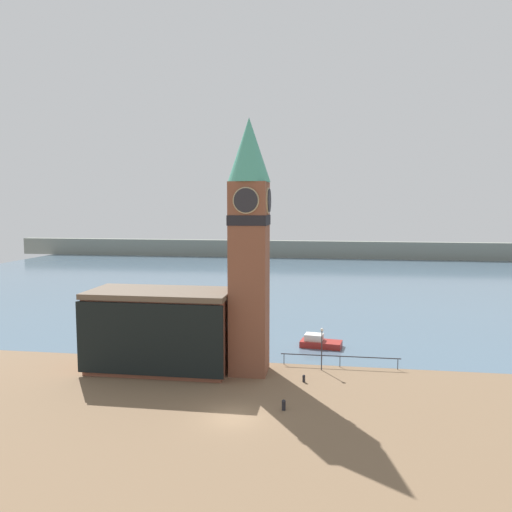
% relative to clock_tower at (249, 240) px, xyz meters
% --- Properties ---
extents(ground_plane, '(160.00, 160.00, 0.00)m').
position_rel_clock_tower_xyz_m(ground_plane, '(0.36, -10.02, -12.35)').
color(ground_plane, brown).
extents(water, '(160.00, 120.00, 0.00)m').
position_rel_clock_tower_xyz_m(water, '(0.36, 63.04, -12.35)').
color(water, slate).
rests_on(water, ground_plane).
extents(far_shoreline, '(180.00, 3.00, 5.00)m').
position_rel_clock_tower_xyz_m(far_shoreline, '(0.36, 103.04, -9.85)').
color(far_shoreline, gray).
rests_on(far_shoreline, water).
extents(pier_railing, '(11.39, 0.08, 1.09)m').
position_rel_clock_tower_xyz_m(pier_railing, '(8.36, 2.79, -11.39)').
color(pier_railing, '#232328').
rests_on(pier_railing, ground_plane).
extents(clock_tower, '(3.85, 3.85, 23.23)m').
position_rel_clock_tower_xyz_m(clock_tower, '(0.00, 0.00, 0.00)').
color(clock_tower, brown).
rests_on(clock_tower, ground_plane).
extents(pier_building, '(13.44, 6.44, 7.55)m').
position_rel_clock_tower_xyz_m(pier_building, '(-8.46, -0.36, -8.56)').
color(pier_building, brown).
rests_on(pier_building, ground_plane).
extents(boat_near, '(4.68, 2.75, 1.39)m').
position_rel_clock_tower_xyz_m(boat_near, '(6.25, 9.42, -11.85)').
color(boat_near, maroon).
rests_on(boat_near, water).
extents(mooring_bollard_near, '(0.31, 0.31, 0.84)m').
position_rel_clock_tower_xyz_m(mooring_bollard_near, '(3.96, -8.16, -11.90)').
color(mooring_bollard_near, black).
rests_on(mooring_bollard_near, ground_plane).
extents(mooring_bollard_far, '(0.25, 0.25, 0.66)m').
position_rel_clock_tower_xyz_m(mooring_bollard_far, '(5.15, -1.86, -11.99)').
color(mooring_bollard_far, black).
rests_on(mooring_bollard_far, ground_plane).
extents(lamp_post, '(0.32, 0.32, 4.05)m').
position_rel_clock_tower_xyz_m(lamp_post, '(6.63, 1.58, -9.53)').
color(lamp_post, '#2D2D33').
rests_on(lamp_post, ground_plane).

